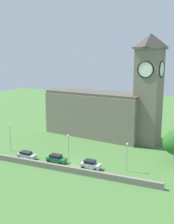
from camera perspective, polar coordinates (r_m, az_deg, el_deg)
ground_plane at (r=74.50m, az=2.20°, el=-6.81°), size 200.00×200.00×0.00m
church at (r=80.14m, az=3.97°, el=0.72°), size 35.27×14.35×29.12m
quay_barrier at (r=58.13m, az=-4.69°, el=-11.64°), size 40.11×0.70×1.26m
car_silver at (r=66.24m, az=-12.43°, el=-8.70°), size 4.67×2.45×1.67m
car_green at (r=62.67m, az=-6.37°, el=-9.60°), size 4.50×2.46×1.86m
car_white at (r=59.14m, az=0.75°, el=-10.84°), size 4.20×2.33×1.90m
streetlamp_west_end at (r=70.87m, az=-15.68°, el=-4.28°), size 0.44×0.44×6.97m
streetlamp_west_mid at (r=61.39m, az=-3.85°, el=-6.58°), size 0.44×0.44×6.52m
streetlamp_central at (r=57.47m, az=8.30°, el=-8.22°), size 0.44×0.44×6.10m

